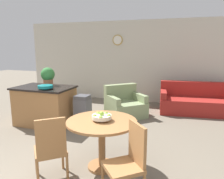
{
  "coord_description": "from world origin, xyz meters",
  "views": [
    {
      "loc": [
        1.69,
        -1.77,
        1.85
      ],
      "look_at": [
        0.22,
        2.47,
        0.97
      ],
      "focal_mm": 35.0,
      "sensor_mm": 36.0,
      "label": 1
    }
  ],
  "objects_px": {
    "dining_chair_near_right": "(129,159)",
    "teal_bowl": "(45,87)",
    "dining_chair_near_left": "(51,147)",
    "fruit_bowl": "(102,117)",
    "kitchen_island": "(45,105)",
    "trash_bin": "(83,111)",
    "potted_plant": "(48,76)",
    "couch": "(197,103)",
    "armchair": "(125,106)",
    "dining_table": "(102,131)"
  },
  "relations": [
    {
      "from": "dining_chair_near_right",
      "to": "fruit_bowl",
      "type": "xyz_separation_m",
      "value": [
        -0.56,
        0.52,
        0.31
      ]
    },
    {
      "from": "fruit_bowl",
      "to": "kitchen_island",
      "type": "bearing_deg",
      "value": 145.76
    },
    {
      "from": "fruit_bowl",
      "to": "couch",
      "type": "height_order",
      "value": "fruit_bowl"
    },
    {
      "from": "dining_chair_near_left",
      "to": "potted_plant",
      "type": "xyz_separation_m",
      "value": [
        -1.51,
        2.14,
        0.64
      ]
    },
    {
      "from": "dining_chair_near_right",
      "to": "kitchen_island",
      "type": "xyz_separation_m",
      "value": [
        -2.57,
        1.89,
        -0.05
      ]
    },
    {
      "from": "dining_chair_near_right",
      "to": "couch",
      "type": "xyz_separation_m",
      "value": [
        0.92,
        4.07,
        -0.22
      ]
    },
    {
      "from": "fruit_bowl",
      "to": "trash_bin",
      "type": "distance_m",
      "value": 1.9
    },
    {
      "from": "dining_chair_near_right",
      "to": "trash_bin",
      "type": "bearing_deg",
      "value": -2.0
    },
    {
      "from": "fruit_bowl",
      "to": "potted_plant",
      "type": "distance_m",
      "value": 2.6
    },
    {
      "from": "couch",
      "to": "teal_bowl",
      "type": "bearing_deg",
      "value": -151.24
    },
    {
      "from": "dining_chair_near_right",
      "to": "potted_plant",
      "type": "xyz_separation_m",
      "value": [
        -2.6,
        2.1,
        0.64
      ]
    },
    {
      "from": "fruit_bowl",
      "to": "armchair",
      "type": "relative_size",
      "value": 0.24
    },
    {
      "from": "dining_chair_near_right",
      "to": "armchair",
      "type": "height_order",
      "value": "dining_chair_near_right"
    },
    {
      "from": "dining_chair_near_left",
      "to": "fruit_bowl",
      "type": "distance_m",
      "value": 0.83
    },
    {
      "from": "kitchen_island",
      "to": "armchair",
      "type": "bearing_deg",
      "value": 36.36
    },
    {
      "from": "dining_chair_near_right",
      "to": "couch",
      "type": "distance_m",
      "value": 4.18
    },
    {
      "from": "dining_table",
      "to": "fruit_bowl",
      "type": "height_order",
      "value": "fruit_bowl"
    },
    {
      "from": "kitchen_island",
      "to": "potted_plant",
      "type": "bearing_deg",
      "value": 96.54
    },
    {
      "from": "fruit_bowl",
      "to": "couch",
      "type": "xyz_separation_m",
      "value": [
        1.48,
        3.55,
        -0.54
      ]
    },
    {
      "from": "trash_bin",
      "to": "couch",
      "type": "distance_m",
      "value": 3.28
    },
    {
      "from": "trash_bin",
      "to": "couch",
      "type": "height_order",
      "value": "couch"
    },
    {
      "from": "teal_bowl",
      "to": "fruit_bowl",
      "type": "bearing_deg",
      "value": -32.5
    },
    {
      "from": "fruit_bowl",
      "to": "teal_bowl",
      "type": "height_order",
      "value": "teal_bowl"
    },
    {
      "from": "potted_plant",
      "to": "dining_table",
      "type": "bearing_deg",
      "value": -37.8
    },
    {
      "from": "potted_plant",
      "to": "trash_bin",
      "type": "relative_size",
      "value": 0.58
    },
    {
      "from": "dining_chair_near_left",
      "to": "trash_bin",
      "type": "bearing_deg",
      "value": 64.13
    },
    {
      "from": "trash_bin",
      "to": "armchair",
      "type": "distance_m",
      "value": 1.3
    },
    {
      "from": "dining_table",
      "to": "armchair",
      "type": "xyz_separation_m",
      "value": [
        -0.36,
        2.59,
        -0.31
      ]
    },
    {
      "from": "dining_chair_near_right",
      "to": "dining_table",
      "type": "bearing_deg",
      "value": 5.94
    },
    {
      "from": "fruit_bowl",
      "to": "trash_bin",
      "type": "bearing_deg",
      "value": 125.68
    },
    {
      "from": "fruit_bowl",
      "to": "trash_bin",
      "type": "height_order",
      "value": "fruit_bowl"
    },
    {
      "from": "couch",
      "to": "armchair",
      "type": "relative_size",
      "value": 1.72
    },
    {
      "from": "trash_bin",
      "to": "teal_bowl",
      "type": "bearing_deg",
      "value": -154.78
    },
    {
      "from": "dining_chair_near_left",
      "to": "trash_bin",
      "type": "height_order",
      "value": "dining_chair_near_left"
    },
    {
      "from": "dining_chair_near_right",
      "to": "trash_bin",
      "type": "height_order",
      "value": "dining_chair_near_right"
    },
    {
      "from": "fruit_bowl",
      "to": "couch",
      "type": "distance_m",
      "value": 3.88
    },
    {
      "from": "kitchen_island",
      "to": "trash_bin",
      "type": "bearing_deg",
      "value": 8.03
    },
    {
      "from": "dining_table",
      "to": "trash_bin",
      "type": "distance_m",
      "value": 1.86
    },
    {
      "from": "dining_chair_near_left",
      "to": "potted_plant",
      "type": "height_order",
      "value": "potted_plant"
    },
    {
      "from": "teal_bowl",
      "to": "couch",
      "type": "xyz_separation_m",
      "value": [
        3.3,
        2.39,
        -0.68
      ]
    },
    {
      "from": "teal_bowl",
      "to": "trash_bin",
      "type": "xyz_separation_m",
      "value": [
        0.74,
        0.35,
        -0.6
      ]
    },
    {
      "from": "dining_chair_near_right",
      "to": "teal_bowl",
      "type": "bearing_deg",
      "value": 13.75
    },
    {
      "from": "fruit_bowl",
      "to": "kitchen_island",
      "type": "height_order",
      "value": "kitchen_island"
    },
    {
      "from": "dining_chair_near_right",
      "to": "fruit_bowl",
      "type": "relative_size",
      "value": 3.24
    },
    {
      "from": "dining_table",
      "to": "armchair",
      "type": "bearing_deg",
      "value": 98.02
    },
    {
      "from": "dining_table",
      "to": "couch",
      "type": "relative_size",
      "value": 0.5
    },
    {
      "from": "kitchen_island",
      "to": "dining_chair_near_right",
      "type": "bearing_deg",
      "value": -36.36
    },
    {
      "from": "dining_table",
      "to": "couch",
      "type": "bearing_deg",
      "value": 67.32
    },
    {
      "from": "dining_table",
      "to": "couch",
      "type": "height_order",
      "value": "couch"
    },
    {
      "from": "dining_chair_near_left",
      "to": "dining_chair_near_right",
      "type": "height_order",
      "value": "same"
    }
  ]
}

